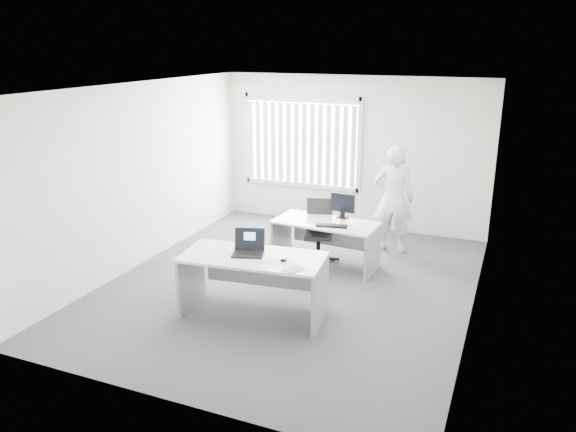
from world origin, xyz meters
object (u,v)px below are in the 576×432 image
at_px(person, 394,199).
at_px(monitor, 343,206).
at_px(laptop, 248,244).
at_px(office_chair, 319,241).
at_px(desk_far, 325,234).
at_px(desk_near, 253,273).

bearing_deg(person, monitor, 48.54).
bearing_deg(laptop, office_chair, 67.48).
bearing_deg(office_chair, desk_far, -64.73).
bearing_deg(monitor, desk_near, -96.51).
relative_size(desk_near, monitor, 4.68).
bearing_deg(laptop, person, 50.96).
relative_size(office_chair, laptop, 2.56).
xyz_separation_m(desk_far, person, (0.81, 1.07, 0.38)).
height_order(person, laptop, person).
bearing_deg(laptop, desk_near, -21.26).
height_order(office_chair, person, person).
bearing_deg(desk_far, laptop, -96.57).
relative_size(desk_far, office_chair, 1.66).
xyz_separation_m(desk_far, laptop, (-0.37, -1.93, 0.44)).
bearing_deg(person, office_chair, 37.88).
relative_size(office_chair, person, 0.55).
bearing_deg(monitor, desk_far, -117.06).
xyz_separation_m(desk_far, office_chair, (-0.19, 0.21, -0.21)).
distance_m(desk_near, office_chair, 2.16).
distance_m(desk_far, laptop, 2.01).
bearing_deg(person, laptop, 65.54).
bearing_deg(desk_near, office_chair, 80.57).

